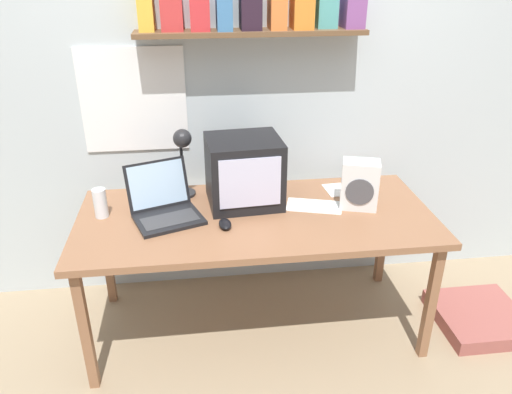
# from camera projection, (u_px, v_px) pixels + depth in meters

# --- Properties ---
(ground_plane) EXTENTS (12.00, 12.00, 0.00)m
(ground_plane) POSITION_uv_depth(u_px,v_px,m) (256.00, 325.00, 2.83)
(ground_plane) COLOR #9D8768
(back_wall) EXTENTS (5.60, 0.24, 2.60)m
(back_wall) POSITION_uv_depth(u_px,v_px,m) (244.00, 73.00, 2.72)
(back_wall) COLOR silver
(back_wall) RESTS_ON ground_plane
(corner_desk) EXTENTS (1.79, 0.80, 0.71)m
(corner_desk) POSITION_uv_depth(u_px,v_px,m) (256.00, 224.00, 2.54)
(corner_desk) COLOR #8E5F41
(corner_desk) RESTS_ON ground_plane
(crt_monitor) EXTENTS (0.40, 0.36, 0.35)m
(crt_monitor) POSITION_uv_depth(u_px,v_px,m) (244.00, 171.00, 2.57)
(crt_monitor) COLOR black
(crt_monitor) RESTS_ON corner_desk
(laptop) EXTENTS (0.40, 0.40, 0.25)m
(laptop) POSITION_uv_depth(u_px,v_px,m) (164.00, 204.00, 2.49)
(laptop) COLOR black
(laptop) RESTS_ON corner_desk
(desk_lamp) EXTENTS (0.13, 0.17, 0.39)m
(desk_lamp) POSITION_uv_depth(u_px,v_px,m) (183.00, 152.00, 2.58)
(desk_lamp) COLOR #232326
(desk_lamp) RESTS_ON corner_desk
(juice_glass) EXTENTS (0.07, 0.07, 0.15)m
(juice_glass) POSITION_uv_depth(u_px,v_px,m) (101.00, 204.00, 2.48)
(juice_glass) COLOR white
(juice_glass) RESTS_ON corner_desk
(space_heater) EXTENTS (0.21, 0.17, 0.25)m
(space_heater) POSITION_uv_depth(u_px,v_px,m) (360.00, 185.00, 2.55)
(space_heater) COLOR white
(space_heater) RESTS_ON corner_desk
(computer_mouse) EXTENTS (0.07, 0.11, 0.03)m
(computer_mouse) POSITION_uv_depth(u_px,v_px,m) (225.00, 224.00, 2.40)
(computer_mouse) COLOR black
(computer_mouse) RESTS_ON corner_desk
(open_notebook) EXTENTS (0.32, 0.23, 0.00)m
(open_notebook) POSITION_uv_depth(u_px,v_px,m) (314.00, 206.00, 2.60)
(open_notebook) COLOR white
(open_notebook) RESTS_ON corner_desk
(loose_paper_near_monitor) EXTENTS (0.26, 0.18, 0.00)m
(loose_paper_near_monitor) POSITION_uv_depth(u_px,v_px,m) (347.00, 189.00, 2.79)
(loose_paper_near_monitor) COLOR white
(loose_paper_near_monitor) RESTS_ON corner_desk
(floor_cushion) EXTENTS (0.47, 0.47, 0.08)m
(floor_cushion) POSITION_uv_depth(u_px,v_px,m) (479.00, 317.00, 2.83)
(floor_cushion) COLOR #9F534C
(floor_cushion) RESTS_ON ground_plane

